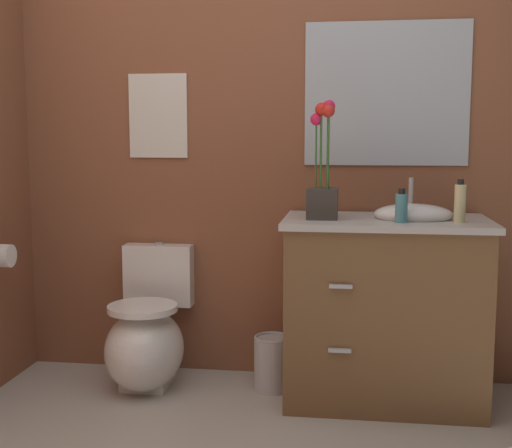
{
  "coord_description": "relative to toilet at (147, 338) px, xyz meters",
  "views": [
    {
      "loc": [
        0.42,
        -1.96,
        1.25
      ],
      "look_at": [
        -0.03,
        1.18,
        0.84
      ],
      "focal_mm": 48.27,
      "sensor_mm": 36.0,
      "label": 1
    }
  ],
  "objects": [
    {
      "name": "lotion_bottle",
      "position": [
        1.21,
        -0.17,
        0.69
      ],
      "size": [
        0.05,
        0.05,
        0.15
      ],
      "color": "teal",
      "rests_on": "vanity_cabinet"
    },
    {
      "name": "wall_back",
      "position": [
        0.78,
        0.3,
        1.01
      ],
      "size": [
        4.06,
        0.05,
        2.5
      ],
      "primitive_type": "cube",
      "color": "brown",
      "rests_on": "ground_plane"
    },
    {
      "name": "soap_bottle",
      "position": [
        1.47,
        -0.13,
        0.71
      ],
      "size": [
        0.05,
        0.05,
        0.19
      ],
      "color": "beige",
      "rests_on": "vanity_cabinet"
    },
    {
      "name": "trash_bin",
      "position": [
        0.62,
        0.03,
        -0.11
      ],
      "size": [
        0.18,
        0.18,
        0.27
      ],
      "color": "#B7B7BC",
      "rests_on": "ground_plane"
    },
    {
      "name": "toilet",
      "position": [
        0.0,
        0.0,
        0.0
      ],
      "size": [
        0.38,
        0.59,
        0.69
      ],
      "color": "white",
      "rests_on": "ground_plane"
    },
    {
      "name": "toilet_paper_roll",
      "position": [
        -0.65,
        -0.2,
        0.44
      ],
      "size": [
        0.11,
        0.11,
        0.11
      ],
      "primitive_type": "cylinder",
      "rotation": [
        0.0,
        1.57,
        0.0
      ],
      "color": "white"
    },
    {
      "name": "flower_vase",
      "position": [
        0.87,
        -0.07,
        0.82
      ],
      "size": [
        0.14,
        0.14,
        0.54
      ],
      "color": "#38332D",
      "rests_on": "vanity_cabinet"
    },
    {
      "name": "vanity_cabinet",
      "position": [
        1.16,
        -0.03,
        0.2
      ],
      "size": [
        0.94,
        0.56,
        1.05
      ],
      "color": "brown",
      "rests_on": "ground_plane"
    },
    {
      "name": "wall_mirror",
      "position": [
        1.16,
        0.27,
        1.21
      ],
      "size": [
        0.8,
        0.01,
        0.7
      ],
      "primitive_type": "cube",
      "color": "#B2BCC6"
    },
    {
      "name": "wall_poster",
      "position": [
        -0.0,
        0.27,
        1.1
      ],
      "size": [
        0.31,
        0.01,
        0.43
      ],
      "primitive_type": "cube",
      "color": "silver"
    }
  ]
}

